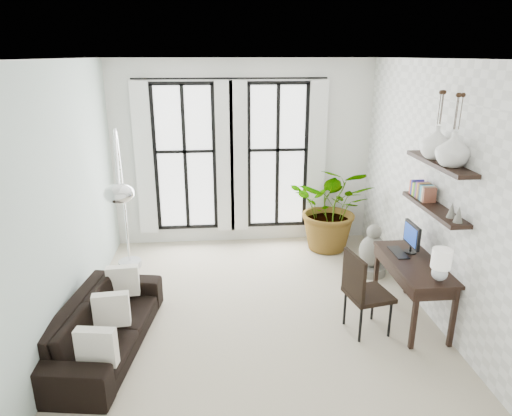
{
  "coord_description": "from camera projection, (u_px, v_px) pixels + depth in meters",
  "views": [
    {
      "loc": [
        -0.47,
        -5.3,
        3.24
      ],
      "look_at": [
        0.03,
        0.3,
        1.35
      ],
      "focal_mm": 32.0,
      "sensor_mm": 36.0,
      "label": 1
    }
  ],
  "objects": [
    {
      "name": "floor",
      "position": [
        256.0,
        311.0,
        6.08
      ],
      "size": [
        5.0,
        5.0,
        0.0
      ],
      "primitive_type": "plane",
      "color": "#BFB398",
      "rests_on": "ground"
    },
    {
      "name": "ceiling",
      "position": [
        256.0,
        59.0,
        5.06
      ],
      "size": [
        5.0,
        5.0,
        0.0
      ],
      "primitive_type": "plane",
      "color": "white",
      "rests_on": "wall_back"
    },
    {
      "name": "wall_left",
      "position": [
        66.0,
        201.0,
        5.38
      ],
      "size": [
        0.0,
        5.0,
        5.0
      ],
      "primitive_type": "plane",
      "rotation": [
        1.57,
        0.0,
        1.57
      ],
      "color": "silver",
      "rests_on": "floor"
    },
    {
      "name": "wall_right",
      "position": [
        433.0,
        192.0,
        5.76
      ],
      "size": [
        0.0,
        5.0,
        5.0
      ],
      "primitive_type": "plane",
      "rotation": [
        1.57,
        0.0,
        -1.57
      ],
      "color": "white",
      "rests_on": "floor"
    },
    {
      "name": "wall_back",
      "position": [
        243.0,
        154.0,
        7.93
      ],
      "size": [
        4.5,
        0.0,
        4.5
      ],
      "primitive_type": "plane",
      "rotation": [
        1.57,
        0.0,
        0.0
      ],
      "color": "white",
      "rests_on": "floor"
    },
    {
      "name": "windows",
      "position": [
        232.0,
        158.0,
        7.86
      ],
      "size": [
        3.26,
        0.13,
        2.65
      ],
      "color": "white",
      "rests_on": "wall_back"
    },
    {
      "name": "wall_shelves",
      "position": [
        435.0,
        189.0,
        5.41
      ],
      "size": [
        0.25,
        1.3,
        0.6
      ],
      "color": "black",
      "rests_on": "wall_right"
    },
    {
      "name": "sofa",
      "position": [
        104.0,
        325.0,
        5.22
      ],
      "size": [
        1.12,
        2.19,
        0.61
      ],
      "primitive_type": "imported",
      "rotation": [
        0.0,
        0.0,
        1.42
      ],
      "color": "black",
      "rests_on": "floor"
    },
    {
      "name": "throw_pillows",
      "position": [
        111.0,
        310.0,
        5.16
      ],
      "size": [
        0.4,
        1.52,
        0.4
      ],
      "color": "white",
      "rests_on": "sofa"
    },
    {
      "name": "plant",
      "position": [
        333.0,
        207.0,
        7.8
      ],
      "size": [
        1.73,
        1.63,
        1.53
      ],
      "primitive_type": "imported",
      "rotation": [
        0.0,
        0.0,
        -0.4
      ],
      "color": "#2D7228",
      "rests_on": "floor"
    },
    {
      "name": "desk",
      "position": [
        415.0,
        268.0,
        5.63
      ],
      "size": [
        0.58,
        1.37,
        1.2
      ],
      "color": "black",
      "rests_on": "floor"
    },
    {
      "name": "desk_chair",
      "position": [
        362.0,
        288.0,
        5.44
      ],
      "size": [
        0.58,
        0.58,
        1.04
      ],
      "rotation": [
        0.0,
        0.0,
        0.2
      ],
      "color": "black",
      "rests_on": "floor"
    },
    {
      "name": "arc_lamp",
      "position": [
        119.0,
        168.0,
        5.77
      ],
      "size": [
        0.74,
        2.47,
        2.4
      ],
      "color": "silver",
      "rests_on": "floor"
    },
    {
      "name": "buddha",
      "position": [
        372.0,
        253.0,
        7.01
      ],
      "size": [
        0.45,
        0.45,
        0.81
      ],
      "color": "gray",
      "rests_on": "floor"
    },
    {
      "name": "vase_a",
      "position": [
        453.0,
        149.0,
        4.97
      ],
      "size": [
        0.37,
        0.37,
        0.38
      ],
      "primitive_type": "imported",
      "color": "white",
      "rests_on": "shelf_upper"
    },
    {
      "name": "vase_b",
      "position": [
        436.0,
        142.0,
        5.34
      ],
      "size": [
        0.37,
        0.37,
        0.38
      ],
      "primitive_type": "imported",
      "color": "white",
      "rests_on": "shelf_upper"
    }
  ]
}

